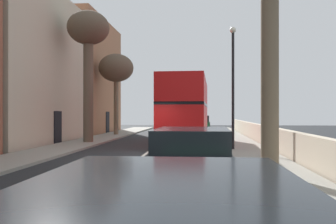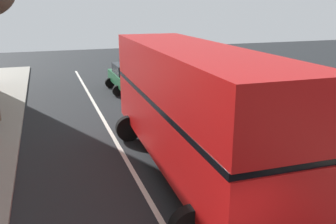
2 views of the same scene
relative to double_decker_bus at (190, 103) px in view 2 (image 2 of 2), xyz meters
name	(u,v)px [view 2 (image 2 of 2)]	position (x,y,z in m)	size (l,w,h in m)	color
double_decker_bus	(190,103)	(0.00, 0.00, 0.00)	(3.77, 10.21, 4.06)	red
parked_car_green_right_1	(128,76)	(0.80, 11.94, -1.38)	(2.52, 3.93, 1.73)	#1E6038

